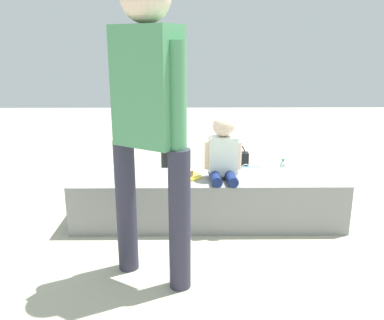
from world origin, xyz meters
TOP-DOWN VIEW (x-y plane):
  - ground_plane at (0.00, 0.00)m, footprint 12.00×12.00m
  - concrete_ledge at (0.00, 0.00)m, footprint 2.06×0.49m
  - child_seated at (0.11, -0.04)m, footprint 0.28×0.32m
  - adult_standing at (-0.36, -0.77)m, footprint 0.45×0.36m
  - cake_plate at (-0.16, -0.00)m, footprint 0.22×0.22m
  - gift_bag at (0.43, 0.64)m, footprint 0.22×0.13m
  - railing_post at (-0.36, 0.80)m, footprint 0.36×0.36m
  - water_bottle_near_gift at (0.84, 1.12)m, footprint 0.07×0.07m
  - water_bottle_far_side at (-0.47, 0.51)m, footprint 0.06×0.06m
  - party_cup_red at (-0.16, 1.09)m, footprint 0.09×0.09m
  - handbag_black_leather at (0.36, 1.26)m, footprint 0.28×0.11m

SIDE VIEW (x-z plane):
  - ground_plane at x=0.00m, z-range 0.00..0.00m
  - party_cup_red at x=-0.16m, z-range 0.00..0.11m
  - water_bottle_near_gift at x=0.84m, z-range -0.01..0.19m
  - water_bottle_far_side at x=-0.47m, z-range -0.01..0.21m
  - handbag_black_leather at x=0.36m, z-range -0.04..0.29m
  - gift_bag at x=0.43m, z-range -0.02..0.27m
  - concrete_ledge at x=0.00m, z-range 0.00..0.38m
  - cake_plate at x=-0.16m, z-range 0.36..0.43m
  - railing_post at x=-0.36m, z-range -0.14..1.14m
  - child_seated at x=0.11m, z-range 0.35..0.83m
  - adult_standing at x=-0.36m, z-range 0.18..1.89m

